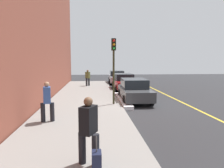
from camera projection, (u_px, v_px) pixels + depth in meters
name	position (u px, v px, depth m)	size (l,w,h in m)	color
ground_plane	(136.00, 104.00, 13.52)	(56.00, 56.00, 0.00)	#28282B
sidewalk	(83.00, 104.00, 13.23)	(28.00, 4.60, 0.15)	gray
lane_stripe_centre	(185.00, 103.00, 13.80)	(28.00, 0.14, 0.01)	gold
snow_bank_curb	(123.00, 100.00, 14.48)	(5.33, 0.56, 0.22)	white
parked_car_silver	(117.00, 77.00, 25.87)	(4.80, 2.03, 1.51)	black
parked_car_red	(124.00, 82.00, 20.24)	(4.56, 1.95, 1.51)	black
parked_car_charcoal	(134.00, 90.00, 14.57)	(4.48, 1.95, 1.51)	black
pedestrian_olive_coat	(88.00, 77.00, 22.02)	(0.50, 0.52, 1.65)	black
pedestrian_black_coat	(89.00, 129.00, 5.34)	(0.55, 0.53, 1.74)	black
pedestrian_blue_coat	(47.00, 100.00, 9.16)	(0.51, 0.57, 1.73)	black
traffic_light_pole	(114.00, 60.00, 12.64)	(0.35, 0.26, 3.91)	#2D2D19
rolling_suitcase	(97.00, 164.00, 4.89)	(0.34, 0.22, 0.92)	#191E38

